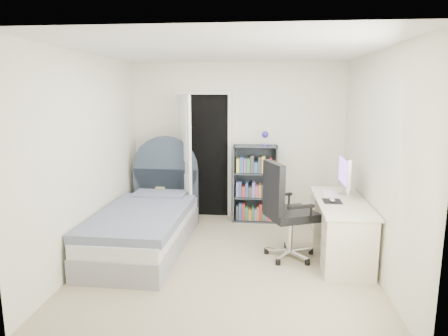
# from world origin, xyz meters

# --- Properties ---
(room_shell) EXTENTS (3.50, 3.70, 2.60)m
(room_shell) POSITION_xyz_m (0.00, 0.00, 1.25)
(room_shell) COLOR gray
(room_shell) RESTS_ON ground
(door) EXTENTS (0.92, 0.77, 2.06)m
(door) POSITION_xyz_m (-0.71, 1.53, 1.03)
(door) COLOR black
(door) RESTS_ON ground
(bed) EXTENTS (1.11, 2.26, 1.38)m
(bed) POSITION_xyz_m (-1.12, 0.33, 0.31)
(bed) COLOR gray
(bed) RESTS_ON ground
(nightstand) EXTENTS (0.39, 0.39, 0.58)m
(nightstand) POSITION_xyz_m (-1.13, 1.38, 0.38)
(nightstand) COLOR #DACA86
(nightstand) RESTS_ON ground
(floor_lamp) EXTENTS (0.22, 0.22, 1.55)m
(floor_lamp) POSITION_xyz_m (-0.80, 1.68, 0.63)
(floor_lamp) COLOR silver
(floor_lamp) RESTS_ON ground
(bookcase) EXTENTS (0.68, 0.29, 1.45)m
(bookcase) POSITION_xyz_m (0.30, 1.56, 0.57)
(bookcase) COLOR #323C45
(bookcase) RESTS_ON ground
(desk) EXTENTS (0.60, 1.49, 1.23)m
(desk) POSITION_xyz_m (1.39, 0.24, 0.40)
(desk) COLOR beige
(desk) RESTS_ON ground
(office_chair) EXTENTS (0.71, 0.71, 1.22)m
(office_chair) POSITION_xyz_m (0.68, 0.13, 0.67)
(office_chair) COLOR silver
(office_chair) RESTS_ON ground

